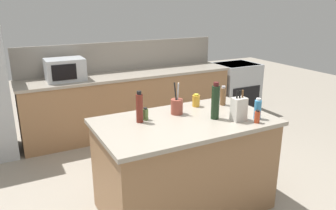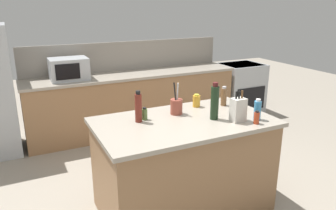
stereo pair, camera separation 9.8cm
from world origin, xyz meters
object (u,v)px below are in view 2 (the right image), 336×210
knife_block (238,110)px  spice_jar_paprika (257,118)px  microwave (69,69)px  vinegar_bottle (138,107)px  dish_soap_bottle (257,110)px  utensil_crock (176,106)px  range_oven (240,88)px  honey_jar (196,101)px  spice_jar_oregano (145,114)px  wine_bottle (215,102)px  pepper_grinder (224,97)px

knife_block → spice_jar_paprika: 0.18m
microwave → spice_jar_paprika: microwave is taller
microwave → knife_block: size_ratio=1.82×
microwave → vinegar_bottle: bearing=-82.5°
dish_soap_bottle → utensil_crock: bearing=142.0°
range_oven → honey_jar: size_ratio=6.77×
microwave → spice_jar_oregano: size_ratio=4.40×
range_oven → wine_bottle: 3.19m
range_oven → utensil_crock: utensil_crock is taller
honey_jar → spice_jar_paprika: bearing=-71.1°
range_oven → microwave: (-3.06, 0.00, 0.63)m
microwave → vinegar_bottle: microwave is taller
spice_jar_oregano → vinegar_bottle: size_ratio=0.40×
range_oven → wine_bottle: wine_bottle is taller
dish_soap_bottle → wine_bottle: bearing=152.2°
spice_jar_oregano → range_oven: bearing=36.6°
pepper_grinder → honey_jar: (-0.28, 0.09, -0.03)m
dish_soap_bottle → wine_bottle: size_ratio=0.57×
spice_jar_oregano → wine_bottle: wine_bottle is taller
honey_jar → spice_jar_oregano: bearing=-168.3°
microwave → utensil_crock: utensil_crock is taller
spice_jar_oregano → dish_soap_bottle: bearing=-25.8°
dish_soap_bottle → spice_jar_oregano: 1.06m
range_oven → pepper_grinder: pepper_grinder is taller
range_oven → vinegar_bottle: bearing=-143.7°
utensil_crock → spice_jar_oregano: 0.35m
knife_block → utensil_crock: 0.60m
microwave → utensil_crock: (0.69, -2.01, -0.07)m
range_oven → spice_jar_paprika: bearing=-125.7°
honey_jar → microwave: bearing=117.6°
dish_soap_bottle → vinegar_bottle: 1.11m
spice_jar_paprika → vinegar_bottle: 1.08m
microwave → dish_soap_bottle: microwave is taller
knife_block → pepper_grinder: size_ratio=1.38×
spice_jar_paprika → honey_jar: 0.72m
pepper_grinder → spice_jar_oregano: bearing=-177.3°
range_oven → microwave: microwave is taller
range_oven → dish_soap_bottle: dish_soap_bottle is taller
range_oven → spice_jar_oregano: bearing=-143.4°
microwave → wine_bottle: size_ratio=1.48×
spice_jar_oregano → knife_block: bearing=-28.5°
spice_jar_paprika → dish_soap_bottle: 0.12m
knife_block → spice_jar_oregano: bearing=151.1°
pepper_grinder → wine_bottle: bearing=-136.1°
dish_soap_bottle → pepper_grinder: bearing=92.9°
spice_jar_paprika → wine_bottle: 0.40m
pepper_grinder → vinegar_bottle: 1.00m
vinegar_bottle → dish_soap_bottle: bearing=-22.8°
utensil_crock → dish_soap_bottle: 0.77m
knife_block → spice_jar_oregano: (-0.77, 0.42, -0.06)m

